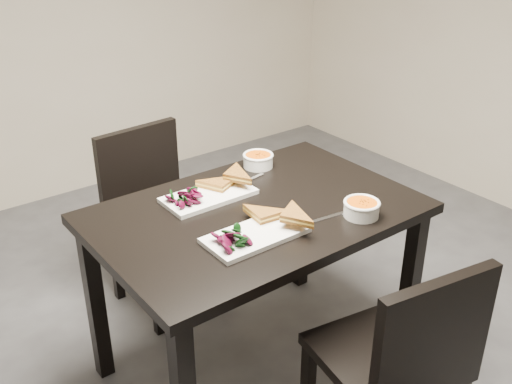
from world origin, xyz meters
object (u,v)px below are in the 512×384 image
plate_far (209,196)px  soup_bowl_near (362,208)px  table (256,231)px  plate_near (255,235)px  soup_bowl_far (258,159)px  chair_far (155,207)px  chair_near (402,358)px

plate_far → soup_bowl_near: bearing=-51.5°
plate_far → table: bearing=-63.1°
plate_near → soup_bowl_far: soup_bowl_far is taller
table → chair_far: chair_far is taller
table → plate_near: (-0.13, -0.17, 0.11)m
chair_near → soup_bowl_far: chair_near is taller
chair_near → plate_near: 0.62m
plate_near → chair_far: bearing=86.2°
soup_bowl_near → plate_far: bearing=128.5°
table → soup_bowl_far: bearing=51.4°
plate_near → plate_far: 0.35m
chair_near → plate_near: (-0.19, 0.52, 0.27)m
plate_near → soup_bowl_far: (0.37, 0.47, 0.02)m
chair_near → soup_bowl_far: bearing=89.5°
table → chair_near: size_ratio=1.41×
table → soup_bowl_far: (0.24, 0.30, 0.13)m
chair_near → soup_bowl_far: 1.05m
table → chair_near: bearing=-84.8°
soup_bowl_near → plate_far: 0.59m
chair_near → chair_far: same height
chair_near → soup_bowl_near: (0.21, 0.41, 0.30)m
chair_far → soup_bowl_far: 0.59m
soup_bowl_near → soup_bowl_far: size_ratio=1.01×
chair_far → plate_near: (-0.06, -0.86, 0.27)m
table → plate_near: 0.24m
table → soup_bowl_near: bearing=-45.4°
plate_near → soup_bowl_near: bearing=-15.6°
chair_near → soup_bowl_far: size_ratio=6.40×
chair_far → plate_near: 0.91m
table → chair_far: bearing=95.8°
table → soup_bowl_far: 0.41m
chair_far → soup_bowl_near: chair_far is taller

